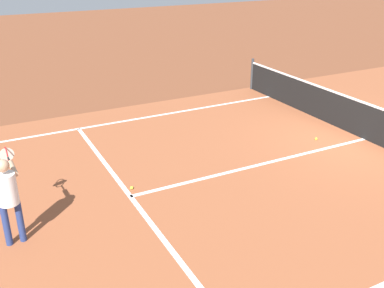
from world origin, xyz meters
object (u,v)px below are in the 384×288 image
at_px(player_near, 8,192).
at_px(tennis_ball_near_net, 316,139).
at_px(net, 367,121).
at_px(tennis_ball_mid_court, 132,188).

relative_size(player_near, tennis_ball_near_net, 23.19).
bearing_deg(net, tennis_ball_near_net, -114.69).
bearing_deg(net, player_near, -86.49).
distance_m(net, tennis_ball_near_net, 1.35).
relative_size(net, player_near, 6.80).
bearing_deg(tennis_ball_mid_court, tennis_ball_near_net, 92.89).
height_order(net, tennis_ball_near_net, net).
bearing_deg(tennis_ball_mid_court, net, 87.54).
bearing_deg(tennis_ball_mid_court, player_near, -71.15).
height_order(net, tennis_ball_mid_court, net).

